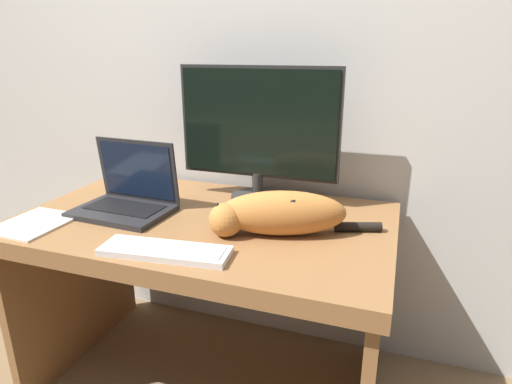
{
  "coord_description": "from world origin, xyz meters",
  "views": [
    {
      "loc": [
        0.64,
        -0.88,
        1.29
      ],
      "look_at": [
        0.21,
        0.35,
        0.85
      ],
      "focal_mm": 30.0,
      "sensor_mm": 36.0,
      "label": 1
    }
  ],
  "objects_px": {
    "monitor": "(258,132)",
    "laptop": "(127,198)",
    "external_keyboard": "(165,251)",
    "cat": "(277,213)"
  },
  "relations": [
    {
      "from": "external_keyboard",
      "to": "cat",
      "type": "xyz_separation_m",
      "value": [
        0.27,
        0.24,
        0.06
      ]
    },
    {
      "from": "monitor",
      "to": "cat",
      "type": "height_order",
      "value": "monitor"
    },
    {
      "from": "external_keyboard",
      "to": "laptop",
      "type": "bearing_deg",
      "value": 133.25
    },
    {
      "from": "monitor",
      "to": "laptop",
      "type": "distance_m",
      "value": 0.54
    },
    {
      "from": "laptop",
      "to": "cat",
      "type": "bearing_deg",
      "value": 0.85
    },
    {
      "from": "laptop",
      "to": "cat",
      "type": "distance_m",
      "value": 0.58
    },
    {
      "from": "external_keyboard",
      "to": "cat",
      "type": "relative_size",
      "value": 0.75
    },
    {
      "from": "monitor",
      "to": "cat",
      "type": "distance_m",
      "value": 0.39
    },
    {
      "from": "external_keyboard",
      "to": "cat",
      "type": "distance_m",
      "value": 0.37
    },
    {
      "from": "external_keyboard",
      "to": "cat",
      "type": "bearing_deg",
      "value": 36.25
    }
  ]
}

